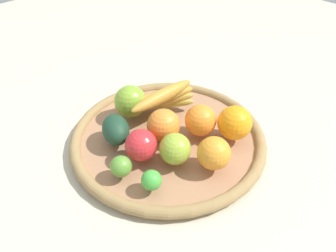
{
  "coord_description": "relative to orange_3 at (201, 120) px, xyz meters",
  "views": [
    {
      "loc": [
        0.41,
        -0.42,
        0.53
      ],
      "look_at": [
        0.0,
        0.0,
        0.05
      ],
      "focal_mm": 35.71,
      "sensor_mm": 36.0,
      "label": 1
    }
  ],
  "objects": [
    {
      "name": "orange_3",
      "position": [
        0.0,
        0.0,
        0.0
      ],
      "size": [
        0.1,
        0.1,
        0.07
      ],
      "primitive_type": "sphere",
      "rotation": [
        0.0,
        0.0,
        4.23
      ],
      "color": "orange",
      "rests_on": "basket"
    },
    {
      "name": "ground_plane",
      "position": [
        -0.05,
        -0.05,
        -0.07
      ],
      "size": [
        2.4,
        2.4,
        0.0
      ],
      "primitive_type": "plane",
      "color": "#BCB79E",
      "rests_on": "ground"
    },
    {
      "name": "orange_0",
      "position": [
        0.09,
        -0.06,
        -0.0
      ],
      "size": [
        0.07,
        0.07,
        0.07
      ],
      "primitive_type": "sphere",
      "rotation": [
        0.0,
        0.0,
        3.19
      ],
      "color": "orange",
      "rests_on": "basket"
    },
    {
      "name": "orange_2",
      "position": [
        0.06,
        0.04,
        0.0
      ],
      "size": [
        0.08,
        0.08,
        0.08
      ],
      "primitive_type": "sphere",
      "rotation": [
        0.0,
        0.0,
        4.72
      ],
      "color": "orange",
      "rests_on": "basket"
    },
    {
      "name": "apple_1",
      "position": [
        -0.03,
        -0.15,
        -0.0
      ],
      "size": [
        0.08,
        0.08,
        0.07
      ],
      "primitive_type": "sphere",
      "rotation": [
        0.0,
        0.0,
        6.15
      ],
      "color": "red",
      "rests_on": "basket"
    },
    {
      "name": "orange_1",
      "position": [
        -0.05,
        -0.07,
        0.0
      ],
      "size": [
        0.09,
        0.09,
        0.07
      ],
      "primitive_type": "sphere",
      "rotation": [
        0.0,
        0.0,
        6.08
      ],
      "color": "orange",
      "rests_on": "basket"
    },
    {
      "name": "avocado",
      "position": [
        -0.12,
        -0.15,
        -0.01
      ],
      "size": [
        0.1,
        0.09,
        0.06
      ],
      "primitive_type": "ellipsoid",
      "rotation": [
        0.0,
        0.0,
        5.8
      ],
      "color": "#1B3D28",
      "rests_on": "basket"
    },
    {
      "name": "apple_0",
      "position": [
        -0.16,
        -0.07,
        0.0
      ],
      "size": [
        0.09,
        0.09,
        0.08
      ],
      "primitive_type": "sphere",
      "rotation": [
        0.0,
        0.0,
        3.0
      ],
      "color": "#7BA52D",
      "rests_on": "basket"
    },
    {
      "name": "lime_0",
      "position": [
        0.04,
        -0.19,
        -0.02
      ],
      "size": [
        0.05,
        0.05,
        0.04
      ],
      "primitive_type": "sphere",
      "rotation": [
        0.0,
        0.0,
        2.72
      ],
      "color": "green",
      "rests_on": "basket"
    },
    {
      "name": "banana_bunch",
      "position": [
        -0.13,
        -0.01,
        0.0
      ],
      "size": [
        0.16,
        0.19,
        0.08
      ],
      "color": "#A89231",
      "rests_on": "basket"
    },
    {
      "name": "lime_1",
      "position": [
        -0.03,
        -0.21,
        -0.01
      ],
      "size": [
        0.06,
        0.06,
        0.04
      ],
      "primitive_type": "sphere",
      "rotation": [
        0.0,
        0.0,
        3.86
      ],
      "color": "#599332",
      "rests_on": "basket"
    },
    {
      "name": "apple_2",
      "position": [
        0.02,
        -0.11,
        -0.0
      ],
      "size": [
        0.07,
        0.07,
        0.07
      ],
      "primitive_type": "sphere",
      "rotation": [
        0.0,
        0.0,
        3.21
      ],
      "color": "#90AE33",
      "rests_on": "basket"
    },
    {
      "name": "basket",
      "position": [
        -0.05,
        -0.05,
        -0.05
      ],
      "size": [
        0.45,
        0.45,
        0.03
      ],
      "color": "#A27451",
      "rests_on": "ground_plane"
    }
  ]
}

